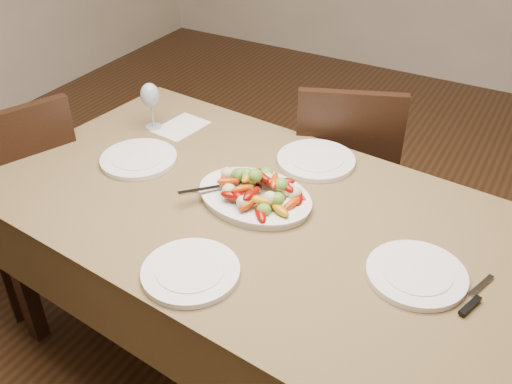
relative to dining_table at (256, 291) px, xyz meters
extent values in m
plane|color=#392211|center=(-0.16, 0.18, -0.38)|extent=(6.00, 6.00, 0.00)
cube|color=brown|center=(0.00, 0.00, 0.00)|extent=(1.93, 1.21, 0.76)
ellipsoid|color=white|center=(-0.02, 0.03, 0.39)|extent=(0.42, 0.33, 0.02)
cylinder|color=white|center=(-0.52, 0.04, 0.39)|extent=(0.28, 0.28, 0.02)
cylinder|color=white|center=(0.55, -0.06, 0.39)|extent=(0.28, 0.28, 0.02)
cylinder|color=white|center=(0.05, 0.36, 0.39)|extent=(0.29, 0.29, 0.02)
cylinder|color=white|center=(0.00, -0.37, 0.39)|extent=(0.28, 0.28, 0.02)
cube|color=silver|center=(-0.54, 0.33, 0.38)|extent=(0.17, 0.23, 0.00)
camera|label=1|loc=(0.75, -1.31, 1.48)|focal=40.00mm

